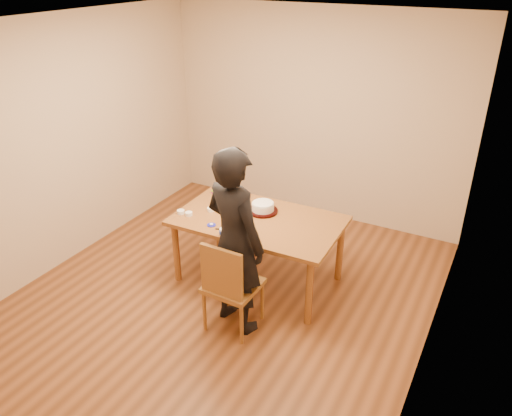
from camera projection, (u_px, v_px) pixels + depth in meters
The scene contains 16 objects.
room_shell at pixel (240, 165), 4.90m from camera, with size 4.00×4.50×2.70m.
dining_table at pixel (258, 221), 5.18m from camera, with size 1.71×1.02×0.04m, color brown.
dining_chair at pixel (233, 286), 4.64m from camera, with size 0.47×0.47×0.04m, color brown.
cake_plate at pixel (263, 211), 5.31m from camera, with size 0.32×0.32×0.02m, color #B70E0C.
cake at pixel (263, 207), 5.29m from camera, with size 0.24×0.24×0.08m, color white.
frosting_dome at pixel (263, 202), 5.26m from camera, with size 0.23×0.23×0.03m, color white.
frosting_tub at pixel (224, 232), 4.85m from camera, with size 0.08×0.08×0.07m, color white.
frosting_lid at pixel (211, 225), 5.05m from camera, with size 0.09×0.09×0.01m, color #181A9F.
frosting_dollop at pixel (211, 224), 5.04m from camera, with size 0.04×0.04×0.02m, color white.
ramekin_green at pixel (189, 214), 5.24m from camera, with size 0.08×0.08×0.04m, color white.
ramekin_yellow at pixel (211, 209), 5.32m from camera, with size 0.08×0.08×0.04m, color white.
ramekin_multi at pixel (181, 212), 5.27m from camera, with size 0.08×0.08×0.04m, color white.
candy_box_pink at pixel (218, 193), 5.72m from camera, with size 0.15×0.07×0.02m, color #D4327A.
candy_box_green at pixel (218, 191), 5.71m from camera, with size 0.13×0.07×0.02m, color #44A11D.
spatula at pixel (223, 230), 4.96m from camera, with size 0.15×0.01×0.01m, color black.
person at pixel (235, 242), 4.47m from camera, with size 0.66×0.43×1.80m, color black.
Camera 1 is at (2.31, -3.60, 3.19)m, focal length 35.00 mm.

